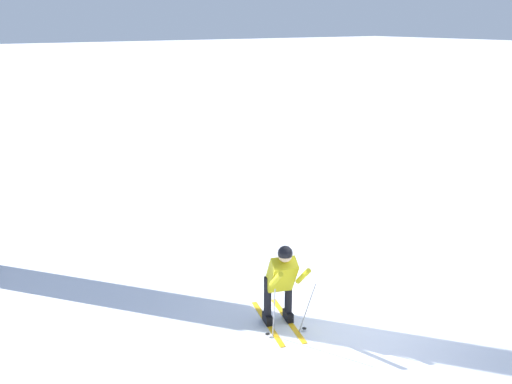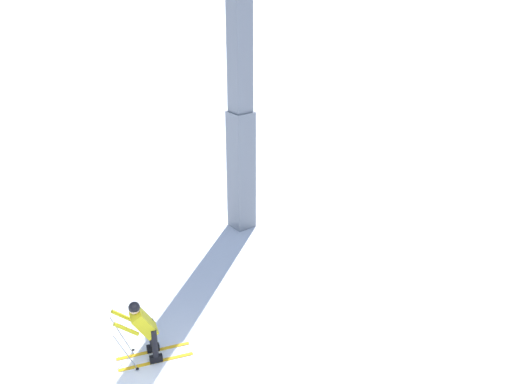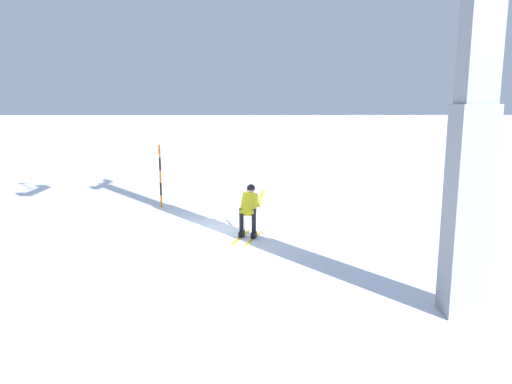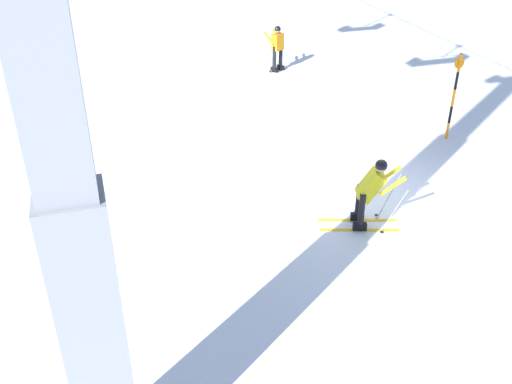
# 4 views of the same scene
# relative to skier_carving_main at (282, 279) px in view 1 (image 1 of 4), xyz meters

# --- Properties ---
(ground_plane) EXTENTS (260.00, 260.00, 0.00)m
(ground_plane) POSITION_rel_skier_carving_main_xyz_m (1.23, -0.67, -0.88)
(ground_plane) COLOR white
(skier_carving_main) EXTENTS (1.05, 1.76, 1.66)m
(skier_carving_main) POSITION_rel_skier_carving_main_xyz_m (0.00, 0.00, 0.00)
(skier_carving_main) COLOR yellow
(skier_carving_main) RESTS_ON ground_plane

